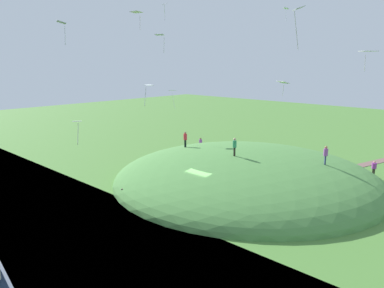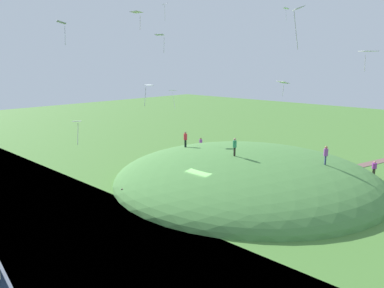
{
  "view_description": "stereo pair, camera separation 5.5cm",
  "coord_description": "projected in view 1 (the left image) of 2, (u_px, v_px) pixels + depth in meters",
  "views": [
    {
      "loc": [
        -23.48,
        -20.68,
        11.72
      ],
      "look_at": [
        -0.7,
        0.84,
        4.85
      ],
      "focal_mm": 34.43,
      "sensor_mm": 36.0,
      "label": 1
    },
    {
      "loc": [
        -23.44,
        -20.72,
        11.72
      ],
      "look_at": [
        -0.7,
        0.84,
        4.85
      ],
      "focal_mm": 34.43,
      "sensor_mm": 36.0,
      "label": 2
    }
  ],
  "objects": [
    {
      "name": "kite_1",
      "position": [
        368.0,
        52.0,
        25.41
      ],
      "size": [
        1.36,
        1.3,
        1.37
      ],
      "color": "silver"
    },
    {
      "name": "person_walking_path",
      "position": [
        201.0,
        142.0,
        50.35
      ],
      "size": [
        0.58,
        0.58,
        1.8
      ],
      "rotation": [
        0.0,
        0.0,
        5.56
      ],
      "color": "#423825",
      "rests_on": "ground_plane"
    },
    {
      "name": "person_watching_kites",
      "position": [
        185.0,
        137.0,
        41.61
      ],
      "size": [
        0.53,
        0.53,
        1.8
      ],
      "rotation": [
        0.0,
        0.0,
        2.67
      ],
      "color": "black",
      "rests_on": "grass_hill"
    },
    {
      "name": "kite_7",
      "position": [
        137.0,
        13.0,
        33.66
      ],
      "size": [
        1.38,
        1.18,
        1.63
      ],
      "color": "silver"
    },
    {
      "name": "grass_hill",
      "position": [
        246.0,
        180.0,
        37.76
      ],
      "size": [
        26.69,
        27.11,
        5.9
      ],
      "primitive_type": "ellipsoid",
      "color": "#4A813E",
      "rests_on": "ground_plane"
    },
    {
      "name": "person_near_shore",
      "position": [
        374.0,
        167.0,
        38.02
      ],
      "size": [
        0.62,
        0.62,
        1.57
      ],
      "rotation": [
        0.0,
        0.0,
        1.96
      ],
      "color": "#413B2D",
      "rests_on": "grass_hill"
    },
    {
      "name": "kite_5",
      "position": [
        298.0,
        12.0,
        19.14
      ],
      "size": [
        0.87,
        0.84,
        2.21
      ],
      "color": "silver"
    },
    {
      "name": "ground_plane",
      "position": [
        204.0,
        197.0,
        33.06
      ],
      "size": [
        160.0,
        160.0,
        0.0
      ],
      "primitive_type": "plane",
      "color": "#497B33"
    },
    {
      "name": "mooring_post",
      "position": [
        122.0,
        194.0,
        32.58
      ],
      "size": [
        0.14,
        0.14,
        0.89
      ],
      "primitive_type": "cylinder",
      "color": "#4F3B35",
      "rests_on": "ground_plane"
    },
    {
      "name": "kite_9",
      "position": [
        283.0,
        83.0,
        30.01
      ],
      "size": [
        0.96,
        1.14,
        1.25
      ],
      "color": "silver"
    },
    {
      "name": "kite_0",
      "position": [
        160.0,
        36.0,
        29.92
      ],
      "size": [
        0.77,
        0.87,
        1.45
      ],
      "color": "white"
    },
    {
      "name": "person_with_child",
      "position": [
        235.0,
        145.0,
        35.55
      ],
      "size": [
        0.5,
        0.5,
        1.78
      ],
      "rotation": [
        0.0,
        0.0,
        4.29
      ],
      "color": "black",
      "rests_on": "grass_hill"
    },
    {
      "name": "dirt_path",
      "position": [
        367.0,
        164.0,
        43.72
      ],
      "size": [
        12.15,
        4.24,
        0.04
      ],
      "primitive_type": "cube",
      "rotation": [
        0.0,
        0.0,
        -0.25
      ],
      "color": "brown",
      "rests_on": "ground_plane"
    },
    {
      "name": "kite_10",
      "position": [
        172.0,
        92.0,
        44.46
      ],
      "size": [
        0.99,
        1.1,
        2.23
      ],
      "color": "white"
    },
    {
      "name": "kite_8",
      "position": [
        148.0,
        87.0,
        28.06
      ],
      "size": [
        0.69,
        0.51,
        1.63
      ],
      "color": "white"
    },
    {
      "name": "person_on_hilltop",
      "position": [
        326.0,
        153.0,
        34.26
      ],
      "size": [
        0.56,
        0.56,
        1.77
      ],
      "rotation": [
        0.0,
        0.0,
        3.79
      ],
      "color": "navy",
      "rests_on": "grass_hill"
    },
    {
      "name": "kite_6",
      "position": [
        62.0,
        23.0,
        27.61
      ],
      "size": [
        0.95,
        1.11,
        1.73
      ],
      "color": "white"
    },
    {
      "name": "kite_2",
      "position": [
        286.0,
        9.0,
        37.78
      ],
      "size": [
        0.96,
        0.92,
        1.44
      ],
      "color": "white"
    },
    {
      "name": "kite_3",
      "position": [
        77.0,
        124.0,
        25.12
      ],
      "size": [
        0.74,
        0.67,
        1.74
      ],
      "color": "white"
    },
    {
      "name": "kite_4",
      "position": [
        164.0,
        6.0,
        40.86
      ],
      "size": [
        0.5,
        0.67,
        1.84
      ],
      "color": "silver"
    }
  ]
}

